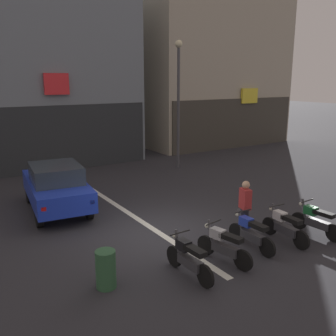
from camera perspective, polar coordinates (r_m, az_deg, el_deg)
name	(u,v)px	position (r m, az deg, el deg)	size (l,w,h in m)	color
ground_plane	(161,234)	(11.08, -1.03, -10.09)	(120.00, 120.00, 0.00)	#2B2B30
lane_centre_line	(87,186)	(16.21, -12.24, -2.72)	(0.20, 18.00, 0.01)	silver
building_mid_block	(37,67)	(23.68, -19.33, 14.35)	(8.71, 10.00, 10.25)	gray
building_far_right	(193,67)	(28.54, 3.87, 15.14)	(10.35, 9.73, 10.64)	#B2A893
car_blue_crossing_near	(56,186)	(13.25, -16.69, -2.63)	(2.21, 4.27, 1.64)	black
street_lamp	(178,91)	(18.68, 1.60, 11.62)	(0.36, 0.36, 6.25)	#47474C
motorcycle_black_row_leftmost	(189,258)	(8.75, 3.16, -13.50)	(0.55, 1.67, 0.98)	black
motorcycle_silver_row_left_mid	(223,245)	(9.44, 8.47, -11.54)	(0.55, 1.65, 0.98)	black
motorcycle_blue_row_centre	(251,232)	(10.27, 12.54, -9.59)	(0.55, 1.67, 0.98)	black
motorcycle_white_row_right_mid	(285,226)	(10.94, 17.39, -8.44)	(0.55, 1.67, 0.98)	black
motorcycle_green_row_rightmost	(316,220)	(11.68, 21.66, -7.40)	(0.55, 1.67, 0.98)	black
person_by_motorcycles	(245,209)	(10.80, 11.64, -6.12)	(0.31, 0.41, 1.67)	#23232D
trash_bin	(106,269)	(8.44, -9.47, -15.00)	(0.44, 0.44, 0.85)	#2D5938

